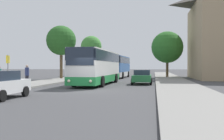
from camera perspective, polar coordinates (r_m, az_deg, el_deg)
ground_plane at (r=19.46m, az=-5.33°, el=-4.56°), size 300.00×300.00×0.00m
sidewalk_left at (r=22.26m, az=-23.10°, el=-3.75°), size 4.00×120.00×0.15m
sidewalk_right at (r=18.97m, az=15.68°, el=-4.50°), size 4.00×120.00×0.15m
bus_front at (r=26.27m, az=-3.20°, el=0.75°), size 3.06×11.73×3.37m
bus_middle at (r=41.78m, az=1.28°, el=0.77°), size 3.03×10.92×3.39m
parked_car_left_curb at (r=15.90m, az=-23.20°, el=-2.89°), size 1.91×3.95×1.57m
parked_car_right_near at (r=26.99m, az=6.59°, el=-1.45°), size 2.02×4.39×1.46m
bus_stop_sign at (r=21.55m, az=-21.72°, el=0.52°), size 0.08×0.45×2.55m
pedestrian_walking_back at (r=24.42m, az=-18.01°, el=-1.01°), size 0.36×0.36×1.80m
tree_left_near at (r=37.55m, az=-11.01°, el=6.29°), size 4.15×4.15×7.38m
tree_left_far at (r=51.11m, az=-4.54°, el=5.14°), size 4.02×4.02×7.60m
tree_right_near at (r=42.60m, az=11.94°, el=4.87°), size 5.01×5.01×7.23m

